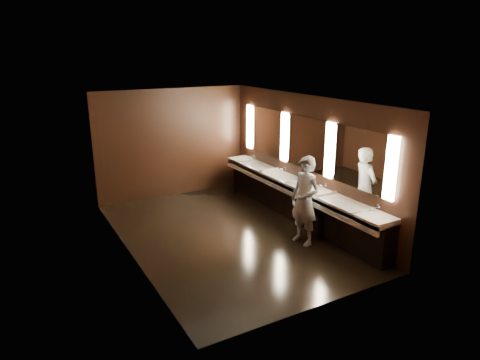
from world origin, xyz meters
name	(u,v)px	position (x,y,z in m)	size (l,w,h in m)	color
floor	(227,235)	(0.00, 0.00, 0.00)	(6.00, 6.00, 0.00)	black
ceiling	(225,100)	(0.00, 0.00, 2.80)	(4.00, 6.00, 0.02)	#2D2D2B
wall_back	(173,143)	(0.00, 3.00, 1.40)	(4.00, 0.02, 2.80)	black
wall_front	(324,220)	(0.00, -3.00, 1.40)	(4.00, 0.02, 2.80)	black
wall_left	(127,185)	(-2.00, 0.00, 1.40)	(0.02, 6.00, 2.80)	black
wall_right	(306,159)	(2.00, 0.00, 1.40)	(0.02, 6.00, 2.80)	black
sink_counter	(297,198)	(1.79, 0.00, 0.50)	(0.55, 5.40, 1.01)	black
mirror_band	(306,143)	(1.98, 0.00, 1.75)	(0.06, 5.03, 1.15)	#FFEDC6
person	(305,201)	(1.17, -1.08, 0.89)	(0.65, 0.43, 1.78)	#8EA7D4
trash_bin	(316,225)	(1.58, -0.96, 0.25)	(0.32, 0.32, 0.50)	#232326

